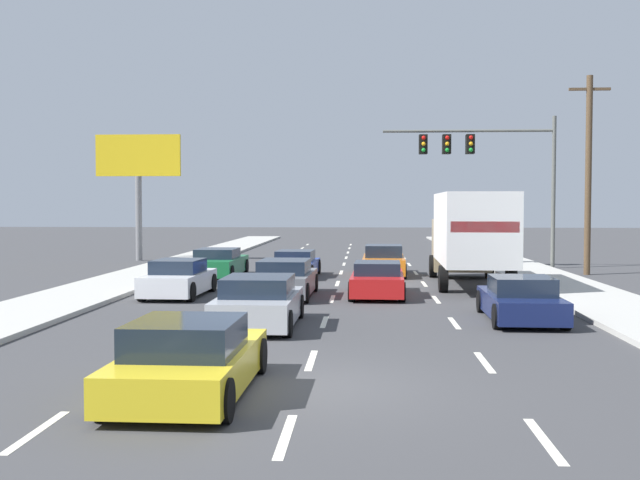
{
  "coord_description": "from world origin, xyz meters",
  "views": [
    {
      "loc": [
        1.03,
        -12.74,
        3.07
      ],
      "look_at": [
        -0.58,
        15.37,
        1.8
      ],
      "focal_mm": 42.97,
      "sensor_mm": 36.0,
      "label": 1
    }
  ],
  "objects_px": {
    "car_white": "(179,279)",
    "car_blue": "(296,265)",
    "car_green": "(218,264)",
    "car_gray": "(285,279)",
    "roadside_billboard": "(138,169)",
    "car_orange": "(384,261)",
    "car_red": "(377,280)",
    "box_truck": "(470,233)",
    "car_navy": "(521,301)",
    "car_yellow": "(189,360)",
    "traffic_signal_mast": "(477,155)",
    "car_silver": "(259,303)",
    "utility_pole_mid": "(588,173)"
  },
  "relations": [
    {
      "from": "car_gray",
      "to": "car_white",
      "type": "bearing_deg",
      "value": -179.7
    },
    {
      "from": "car_blue",
      "to": "traffic_signal_mast",
      "type": "bearing_deg",
      "value": 32.05
    },
    {
      "from": "car_yellow",
      "to": "roadside_billboard",
      "type": "height_order",
      "value": "roadside_billboard"
    },
    {
      "from": "car_blue",
      "to": "car_orange",
      "type": "distance_m",
      "value": 3.96
    },
    {
      "from": "car_gray",
      "to": "car_orange",
      "type": "distance_m",
      "value": 9.03
    },
    {
      "from": "car_blue",
      "to": "car_red",
      "type": "xyz_separation_m",
      "value": [
        3.4,
        -6.74,
        0.01
      ]
    },
    {
      "from": "car_white",
      "to": "car_red",
      "type": "relative_size",
      "value": 0.89
    },
    {
      "from": "box_truck",
      "to": "car_gray",
      "type": "bearing_deg",
      "value": -150.1
    },
    {
      "from": "car_orange",
      "to": "box_truck",
      "type": "bearing_deg",
      "value": -54.49
    },
    {
      "from": "car_white",
      "to": "car_blue",
      "type": "xyz_separation_m",
      "value": [
        3.33,
        7.26,
        -0.05
      ]
    },
    {
      "from": "car_white",
      "to": "car_green",
      "type": "bearing_deg",
      "value": 90.16
    },
    {
      "from": "car_white",
      "to": "traffic_signal_mast",
      "type": "bearing_deg",
      "value": 46.8
    },
    {
      "from": "car_red",
      "to": "roadside_billboard",
      "type": "distance_m",
      "value": 21.13
    },
    {
      "from": "car_silver",
      "to": "car_navy",
      "type": "distance_m",
      "value": 6.97
    },
    {
      "from": "car_green",
      "to": "roadside_billboard",
      "type": "bearing_deg",
      "value": 123.6
    },
    {
      "from": "car_green",
      "to": "car_yellow",
      "type": "bearing_deg",
      "value": -80.38
    },
    {
      "from": "car_gray",
      "to": "box_truck",
      "type": "relative_size",
      "value": 0.5
    },
    {
      "from": "car_orange",
      "to": "car_red",
      "type": "distance_m",
      "value": 7.82
    },
    {
      "from": "box_truck",
      "to": "car_navy",
      "type": "xyz_separation_m",
      "value": [
        0.12,
        -8.82,
        -1.5
      ]
    },
    {
      "from": "traffic_signal_mast",
      "to": "car_white",
      "type": "bearing_deg",
      "value": -133.2
    },
    {
      "from": "car_white",
      "to": "box_truck",
      "type": "bearing_deg",
      "value": 20.56
    },
    {
      "from": "car_blue",
      "to": "roadside_billboard",
      "type": "height_order",
      "value": "roadside_billboard"
    },
    {
      "from": "traffic_signal_mast",
      "to": "car_orange",
      "type": "bearing_deg",
      "value": -137.73
    },
    {
      "from": "car_yellow",
      "to": "car_green",
      "type": "bearing_deg",
      "value": 99.62
    },
    {
      "from": "traffic_signal_mast",
      "to": "car_yellow",
      "type": "bearing_deg",
      "value": -107.85
    },
    {
      "from": "car_white",
      "to": "car_yellow",
      "type": "relative_size",
      "value": 0.94
    },
    {
      "from": "car_gray",
      "to": "car_yellow",
      "type": "height_order",
      "value": "car_gray"
    },
    {
      "from": "traffic_signal_mast",
      "to": "roadside_billboard",
      "type": "bearing_deg",
      "value": 167.6
    },
    {
      "from": "car_red",
      "to": "roadside_billboard",
      "type": "relative_size",
      "value": 0.65
    },
    {
      "from": "box_truck",
      "to": "car_navy",
      "type": "bearing_deg",
      "value": -89.23
    },
    {
      "from": "car_green",
      "to": "car_blue",
      "type": "xyz_separation_m",
      "value": [
        3.35,
        0.16,
        -0.04
      ]
    },
    {
      "from": "traffic_signal_mast",
      "to": "roadside_billboard",
      "type": "relative_size",
      "value": 1.2
    },
    {
      "from": "car_orange",
      "to": "traffic_signal_mast",
      "type": "distance_m",
      "value": 8.01
    },
    {
      "from": "car_yellow",
      "to": "traffic_signal_mast",
      "type": "xyz_separation_m",
      "value": [
        8.34,
        25.91,
        5.01
      ]
    },
    {
      "from": "car_orange",
      "to": "car_navy",
      "type": "relative_size",
      "value": 1.11
    },
    {
      "from": "roadside_billboard",
      "to": "car_green",
      "type": "bearing_deg",
      "value": -56.4
    },
    {
      "from": "car_blue",
      "to": "car_red",
      "type": "relative_size",
      "value": 0.9
    },
    {
      "from": "roadside_billboard",
      "to": "car_silver",
      "type": "bearing_deg",
      "value": -66.59
    },
    {
      "from": "car_green",
      "to": "car_orange",
      "type": "distance_m",
      "value": 7.27
    },
    {
      "from": "utility_pole_mid",
      "to": "car_navy",
      "type": "bearing_deg",
      "value": -112.33
    },
    {
      "from": "car_gray",
      "to": "utility_pole_mid",
      "type": "height_order",
      "value": "utility_pole_mid"
    },
    {
      "from": "car_yellow",
      "to": "traffic_signal_mast",
      "type": "bearing_deg",
      "value": 72.15
    },
    {
      "from": "car_orange",
      "to": "roadside_billboard",
      "type": "distance_m",
      "value": 16.36
    },
    {
      "from": "car_red",
      "to": "box_truck",
      "type": "bearing_deg",
      "value": 43.01
    },
    {
      "from": "box_truck",
      "to": "car_silver",
      "type": "bearing_deg",
      "value": -123.35
    },
    {
      "from": "car_silver",
      "to": "car_blue",
      "type": "bearing_deg",
      "value": 91.18
    },
    {
      "from": "car_blue",
      "to": "traffic_signal_mast",
      "type": "distance_m",
      "value": 11.19
    },
    {
      "from": "car_gray",
      "to": "roadside_billboard",
      "type": "height_order",
      "value": "roadside_billboard"
    },
    {
      "from": "car_gray",
      "to": "car_red",
      "type": "bearing_deg",
      "value": 9.19
    },
    {
      "from": "car_green",
      "to": "car_gray",
      "type": "bearing_deg",
      "value": -62.76
    }
  ]
}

